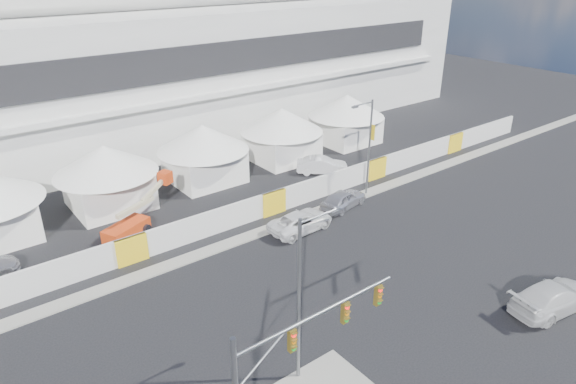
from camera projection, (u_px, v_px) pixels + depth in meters
ground at (340, 339)px, 28.29m from camera, size 160.00×160.00×0.00m
far_curb at (406, 179)px, 48.33m from camera, size 80.00×1.20×0.12m
stadium at (153, 49)px, 59.00m from camera, size 80.00×24.80×21.98m
tent_row at (157, 159)px, 44.51m from camera, size 53.40×8.40×5.40m
hoarding_fence at (273, 202)px, 41.62m from camera, size 70.00×0.25×2.00m
scaffold_tower at (403, 52)px, 77.13m from camera, size 4.40×4.40×12.00m
sedan_silver at (343, 199)px, 42.68m from camera, size 2.73×4.93×1.59m
pickup_curb at (301, 221)px, 39.21m from camera, size 2.71×5.43×1.48m
pickup_near at (553, 297)px, 30.35m from camera, size 3.35×6.28×1.73m
lot_car_a at (322, 165)px, 49.50m from camera, size 4.44×4.86×1.61m
traffic_mast at (276, 379)px, 20.37m from camera, size 8.54×0.67×6.85m
streetlight_median at (303, 290)px, 23.65m from camera, size 2.45×0.25×8.84m
streetlight_curb at (368, 142)px, 43.24m from camera, size 2.53×0.57×8.54m
boom_lift at (135, 223)px, 38.52m from camera, size 7.29×2.92×3.56m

